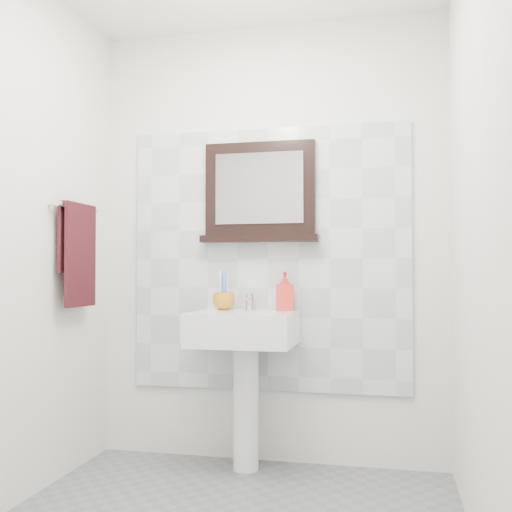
{
  "coord_description": "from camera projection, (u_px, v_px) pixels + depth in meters",
  "views": [
    {
      "loc": [
        0.68,
        -2.27,
        1.07
      ],
      "look_at": [
        0.05,
        0.55,
        1.15
      ],
      "focal_mm": 42.0,
      "sensor_mm": 36.0,
      "label": 1
    }
  ],
  "objects": [
    {
      "name": "framed_mirror",
      "position": [
        260.0,
        195.0,
        3.42
      ],
      "size": [
        0.68,
        0.11,
        0.57
      ],
      "color": "black",
      "rests_on": "back_wall"
    },
    {
      "name": "hand_towel",
      "position": [
        78.0,
        247.0,
        3.18
      ],
      "size": [
        0.06,
        0.3,
        0.55
      ],
      "color": "#330E13",
      "rests_on": "towel_bar"
    },
    {
      "name": "toothbrushes",
      "position": [
        224.0,
        288.0,
        3.37
      ],
      "size": [
        0.05,
        0.04,
        0.21
      ],
      "color": "white",
      "rests_on": "toothbrush_cup"
    },
    {
      "name": "toothbrush_cup",
      "position": [
        224.0,
        301.0,
        3.37
      ],
      "size": [
        0.15,
        0.15,
        0.1
      ],
      "primitive_type": "imported",
      "rotation": [
        0.0,
        0.0,
        0.3
      ],
      "color": "#C37616",
      "rests_on": "pedestal_sink"
    },
    {
      "name": "right_wall",
      "position": [
        481.0,
        222.0,
        2.15
      ],
      "size": [
        0.01,
        2.2,
        2.5
      ],
      "primitive_type": "cube",
      "color": "silver",
      "rests_on": "ground"
    },
    {
      "name": "soap_dispenser",
      "position": [
        285.0,
        291.0,
        3.32
      ],
      "size": [
        0.11,
        0.12,
        0.22
      ],
      "primitive_type": "imported",
      "rotation": [
        0.0,
        0.0,
        0.19
      ],
      "color": "red",
      "rests_on": "pedestal_sink"
    },
    {
      "name": "pedestal_sink",
      "position": [
        244.0,
        346.0,
        3.22
      ],
      "size": [
        0.55,
        0.44,
        0.96
      ],
      "color": "white",
      "rests_on": "ground"
    },
    {
      "name": "towel_bar",
      "position": [
        77.0,
        207.0,
        3.19
      ],
      "size": [
        0.07,
        0.4,
        0.03
      ],
      "color": "silver",
      "rests_on": "left_wall"
    },
    {
      "name": "splashback",
      "position": [
        268.0,
        259.0,
        3.42
      ],
      "size": [
        1.6,
        0.02,
        1.5
      ],
      "primitive_type": "cube",
      "color": "silver",
      "rests_on": "back_wall"
    },
    {
      "name": "front_wall",
      "position": [
        68.0,
        189.0,
        1.29
      ],
      "size": [
        2.0,
        0.01,
        2.5
      ],
      "primitive_type": "cube",
      "color": "silver",
      "rests_on": "ground"
    },
    {
      "name": "back_wall",
      "position": [
        268.0,
        241.0,
        3.44
      ],
      "size": [
        2.0,
        0.01,
        2.5
      ],
      "primitive_type": "cube",
      "color": "silver",
      "rests_on": "ground"
    }
  ]
}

